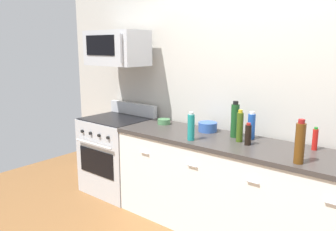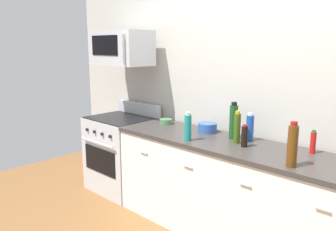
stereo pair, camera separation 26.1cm
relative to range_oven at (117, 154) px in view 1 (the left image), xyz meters
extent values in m
cube|color=#B7B2A8|center=(1.64, 0.41, 0.88)|extent=(5.62, 0.10, 2.70)
cube|color=silver|center=(1.64, 0.00, -0.03)|extent=(2.50, 0.62, 0.88)
cube|color=#383330|center=(1.64, 0.00, 0.43)|extent=(2.53, 0.65, 0.04)
cylinder|color=silver|center=(0.76, -0.33, 0.25)|extent=(0.10, 0.02, 0.02)
cylinder|color=silver|center=(1.35, -0.33, 0.25)|extent=(0.10, 0.02, 0.02)
cylinder|color=silver|center=(1.93, -0.33, 0.25)|extent=(0.10, 0.02, 0.02)
cylinder|color=silver|center=(2.51, -0.33, 0.25)|extent=(0.10, 0.02, 0.02)
cube|color=#B7BABF|center=(0.00, 0.00, -0.01)|extent=(0.76, 0.64, 0.91)
cube|color=black|center=(0.00, -0.33, -0.02)|extent=(0.58, 0.01, 0.30)
cylinder|color=#B7BABF|center=(0.00, -0.36, 0.21)|extent=(0.61, 0.02, 0.02)
cube|color=#B7BABF|center=(0.00, 0.29, 0.52)|extent=(0.76, 0.06, 0.16)
cube|color=black|center=(0.00, 0.00, 0.45)|extent=(0.73, 0.61, 0.01)
cylinder|color=black|center=(-0.23, -0.34, 0.32)|extent=(0.04, 0.02, 0.04)
cylinder|color=black|center=(-0.08, -0.34, 0.32)|extent=(0.04, 0.02, 0.04)
cylinder|color=black|center=(0.08, -0.34, 0.32)|extent=(0.04, 0.02, 0.04)
cylinder|color=black|center=(0.23, -0.34, 0.32)|extent=(0.04, 0.02, 0.04)
cube|color=#B7BABF|center=(0.00, 0.05, 1.28)|extent=(0.74, 0.40, 0.40)
cube|color=black|center=(-0.06, -0.16, 1.31)|extent=(0.48, 0.01, 0.22)
cube|color=#B7BABF|center=(0.30, -0.17, 1.28)|extent=(0.02, 0.04, 0.30)
cylinder|color=#19471E|center=(1.51, 0.14, 0.61)|extent=(0.08, 0.08, 0.32)
cylinder|color=black|center=(1.51, 0.14, 0.78)|extent=(0.05, 0.05, 0.03)
cylinder|color=#B21914|center=(2.23, 0.20, 0.54)|extent=(0.05, 0.05, 0.18)
cylinder|color=#19721E|center=(2.23, 0.20, 0.64)|extent=(0.03, 0.03, 0.02)
cylinder|color=#197F7A|center=(1.25, -0.21, 0.57)|extent=(0.07, 0.07, 0.24)
cylinder|color=beige|center=(1.25, -0.21, 0.70)|extent=(0.04, 0.04, 0.02)
cylinder|color=#1E4CA5|center=(1.66, 0.18, 0.57)|extent=(0.07, 0.07, 0.24)
cylinder|color=silver|center=(1.66, 0.18, 0.70)|extent=(0.05, 0.05, 0.02)
cylinder|color=#59330F|center=(2.23, -0.22, 0.60)|extent=(0.07, 0.07, 0.30)
cylinder|color=maroon|center=(2.23, -0.22, 0.77)|extent=(0.05, 0.05, 0.03)
cylinder|color=black|center=(1.73, -0.02, 0.54)|extent=(0.06, 0.06, 0.18)
cylinder|color=maroon|center=(1.73, -0.02, 0.64)|extent=(0.04, 0.04, 0.02)
cylinder|color=#385114|center=(1.62, 0.03, 0.58)|extent=(0.06, 0.06, 0.27)
cylinder|color=#B29919|center=(1.62, 0.03, 0.73)|extent=(0.04, 0.04, 0.03)
cylinder|color=#477A4C|center=(0.64, 0.13, 0.48)|extent=(0.14, 0.14, 0.06)
torus|color=#477A4C|center=(0.64, 0.13, 0.50)|extent=(0.14, 0.14, 0.01)
cylinder|color=#477A4C|center=(0.64, 0.13, 0.46)|extent=(0.08, 0.08, 0.01)
cylinder|color=#2D519E|center=(1.20, 0.16, 0.50)|extent=(0.19, 0.19, 0.09)
torus|color=#2D519E|center=(1.20, 0.16, 0.54)|extent=(0.19, 0.19, 0.01)
cylinder|color=#2D519E|center=(1.20, 0.16, 0.46)|extent=(0.10, 0.10, 0.01)
camera|label=1|loc=(2.98, -2.68, 1.30)|focal=35.97mm
camera|label=2|loc=(3.18, -2.50, 1.30)|focal=35.97mm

